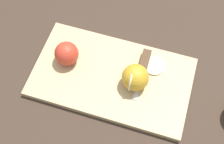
{
  "coord_description": "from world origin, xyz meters",
  "views": [
    {
      "loc": [
        0.18,
        -0.35,
        0.75
      ],
      "look_at": [
        0.0,
        0.0,
        0.04
      ],
      "focal_mm": 50.0,
      "sensor_mm": 36.0,
      "label": 1
    }
  ],
  "objects": [
    {
      "name": "apple_half_right",
      "position": [
        0.06,
        0.01,
        0.05
      ],
      "size": [
        0.07,
        0.07,
        0.07
      ],
      "rotation": [
        0.0,
        0.0,
        3.32
      ],
      "color": "gold",
      "rests_on": "cutting_board"
    },
    {
      "name": "ground_plane",
      "position": [
        0.0,
        0.0,
        0.0
      ],
      "size": [
        4.0,
        4.0,
        0.0
      ],
      "primitive_type": "plane",
      "color": "#38281E"
    },
    {
      "name": "cutting_board",
      "position": [
        0.0,
        0.0,
        0.01
      ],
      "size": [
        0.45,
        0.31,
        0.02
      ],
      "color": "tan",
      "rests_on": "ground_plane"
    },
    {
      "name": "apple_slice",
      "position": [
        0.09,
        0.08,
        0.02
      ],
      "size": [
        0.06,
        0.06,
        0.01
      ],
      "color": "beige",
      "rests_on": "cutting_board"
    },
    {
      "name": "apple_half_left",
      "position": [
        -0.13,
        -0.01,
        0.05
      ],
      "size": [
        0.06,
        0.06,
        0.06
      ],
      "rotation": [
        0.0,
        0.0,
        3.23
      ],
      "color": "red",
      "rests_on": "cutting_board"
    },
    {
      "name": "knife",
      "position": [
        0.06,
        0.06,
        0.03
      ],
      "size": [
        0.04,
        0.15,
        0.02
      ],
      "rotation": [
        0.0,
        0.0,
        -1.38
      ],
      "color": "silver",
      "rests_on": "cutting_board"
    }
  ]
}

